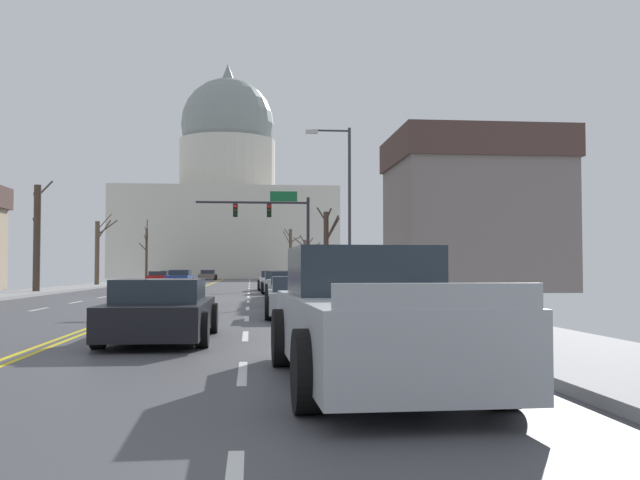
# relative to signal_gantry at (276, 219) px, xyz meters

# --- Properties ---
(ground) EXTENTS (20.00, 180.00, 0.20)m
(ground) POSITION_rel_signal_gantry_xyz_m (-5.37, -16.74, -4.84)
(ground) COLOR #47474C
(signal_gantry) EXTENTS (7.91, 0.41, 6.65)m
(signal_gantry) POSITION_rel_signal_gantry_xyz_m (0.00, 0.00, 0.00)
(signal_gantry) COLOR #28282D
(signal_gantry) RESTS_ON ground
(street_lamp_right) EXTENTS (2.13, 0.24, 7.85)m
(street_lamp_right) POSITION_rel_signal_gantry_xyz_m (2.56, -16.99, -0.09)
(street_lamp_right) COLOR #333338
(street_lamp_right) RESTS_ON ground
(capitol_building) EXTENTS (32.13, 20.93, 32.89)m
(capitol_building) POSITION_rel_signal_gantry_xyz_m (-5.37, 60.32, 6.58)
(capitol_building) COLOR beige
(capitol_building) RESTS_ON ground
(sedan_near_00) EXTENTS (2.13, 4.52, 1.24)m
(sedan_near_00) POSITION_rel_signal_gantry_xyz_m (-0.25, -4.14, -4.26)
(sedan_near_00) COLOR silver
(sedan_near_00) RESTS_ON ground
(sedan_near_01) EXTENTS (1.98, 4.43, 1.21)m
(sedan_near_01) POSITION_rel_signal_gantry_xyz_m (-0.21, -10.35, -4.30)
(sedan_near_01) COLOR #9EA3A8
(sedan_near_01) RESTS_ON ground
(sedan_near_02) EXTENTS (2.05, 4.62, 1.27)m
(sedan_near_02) POSITION_rel_signal_gantry_xyz_m (-0.04, -16.56, -4.26)
(sedan_near_02) COLOR #9EA3A8
(sedan_near_02) RESTS_ON ground
(sedan_near_03) EXTENTS (2.03, 4.48, 1.26)m
(sedan_near_03) POSITION_rel_signal_gantry_xyz_m (-0.26, -23.46, -4.28)
(sedan_near_03) COLOR #9EA3A8
(sedan_near_03) RESTS_ON ground
(sedan_near_04) EXTENTS (2.02, 4.53, 1.15)m
(sedan_near_04) POSITION_rel_signal_gantry_xyz_m (-0.39, -29.83, -4.32)
(sedan_near_04) COLOR #9EA3A8
(sedan_near_04) RESTS_ON ground
(sedan_near_05) EXTENTS (2.00, 4.66, 1.17)m
(sedan_near_05) POSITION_rel_signal_gantry_xyz_m (-3.46, -36.39, -4.31)
(sedan_near_05) COLOR black
(sedan_near_05) RESTS_ON ground
(pickup_truck_near_06) EXTENTS (2.31, 5.62, 1.64)m
(pickup_truck_near_06) POSITION_rel_signal_gantry_xyz_m (-0.32, -41.78, -4.12)
(pickup_truck_near_06) COLOR #ADB2B7
(pickup_truck_near_06) RESTS_ON ground
(sedan_oncoming_00) EXTENTS (2.07, 4.37, 1.28)m
(sedan_oncoming_00) POSITION_rel_signal_gantry_xyz_m (-7.34, 7.61, -4.26)
(sedan_oncoming_00) COLOR navy
(sedan_oncoming_00) RESTS_ON ground
(sedan_oncoming_01) EXTENTS (2.20, 4.68, 1.14)m
(sedan_oncoming_01) POSITION_rel_signal_gantry_xyz_m (-10.36, 18.26, -4.32)
(sedan_oncoming_01) COLOR #B71414
(sedan_oncoming_01) RESTS_ON ground
(sedan_oncoming_02) EXTENTS (2.18, 4.55, 1.16)m
(sedan_oncoming_02) POSITION_rel_signal_gantry_xyz_m (-10.69, 30.85, -4.30)
(sedan_oncoming_02) COLOR silver
(sedan_oncoming_02) RESTS_ON ground
(sedan_oncoming_03) EXTENTS (2.18, 4.55, 1.22)m
(sedan_oncoming_03) POSITION_rel_signal_gantry_xyz_m (-7.13, 41.73, -4.28)
(sedan_oncoming_03) COLOR #6B6056
(sedan_oncoming_03) RESTS_ON ground
(flank_building_01) EXTENTS (10.24, 9.09, 9.68)m
(flank_building_01) POSITION_rel_signal_gantry_xyz_m (12.05, -6.69, 0.04)
(flank_building_01) COLOR slate
(flank_building_01) RESTS_ON ground
(bare_tree_00) EXTENTS (2.60, 1.88, 4.60)m
(bare_tree_00) POSITION_rel_signal_gantry_xyz_m (3.59, 20.81, -2.39)
(bare_tree_00) COLOR brown
(bare_tree_00) RESTS_ON ground
(bare_tree_01) EXTENTS (1.63, 1.75, 5.59)m
(bare_tree_01) POSITION_rel_signal_gantry_xyz_m (-13.68, 7.50, -2.07)
(bare_tree_01) COLOR brown
(bare_tree_01) RESTS_ON ground
(bare_tree_02) EXTENTS (1.48, 1.30, 5.24)m
(bare_tree_02) POSITION_rel_signal_gantry_xyz_m (3.14, -3.71, -2.07)
(bare_tree_02) COLOR #423328
(bare_tree_02) RESTS_ON ground
(bare_tree_03) EXTENTS (1.24, 2.11, 6.83)m
(bare_tree_03) POSITION_rel_signal_gantry_xyz_m (-13.36, 31.64, -1.55)
(bare_tree_03) COLOR #4C3D2D
(bare_tree_03) RESTS_ON ground
(bare_tree_04) EXTENTS (2.28, 1.56, 6.18)m
(bare_tree_04) POSITION_rel_signal_gantry_xyz_m (3.07, 37.69, -1.55)
(bare_tree_04) COLOR brown
(bare_tree_04) RESTS_ON ground
(bare_tree_05) EXTENTS (1.05, 2.31, 6.26)m
(bare_tree_05) POSITION_rel_signal_gantry_xyz_m (-13.50, -9.34, -1.66)
(bare_tree_05) COLOR #423328
(bare_tree_05) RESTS_ON ground
(pedestrian_00) EXTENTS (0.35, 0.34, 1.65)m
(pedestrian_00) POSITION_rel_signal_gantry_xyz_m (2.75, -7.52, -3.80)
(pedestrian_00) COLOR #4C4238
(pedestrian_00) RESTS_ON ground
(bicycle_parked) EXTENTS (0.12, 1.77, 0.85)m
(bicycle_parked) POSITION_rel_signal_gantry_xyz_m (2.39, -15.60, -4.37)
(bicycle_parked) COLOR black
(bicycle_parked) RESTS_ON ground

